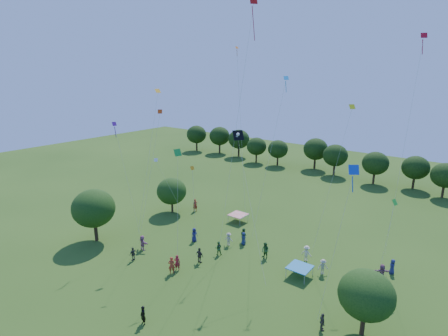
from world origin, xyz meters
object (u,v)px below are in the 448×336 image
Objects in this scene: near_tree_north at (172,191)px; tent_red_stripe at (238,215)px; near_tree_east at (366,295)px; man_in_black at (143,315)px; tent_blue at (300,267)px; near_tree_west at (94,208)px; pirate_kite at (239,139)px; red_high_kite at (246,60)px.

near_tree_north is 2.39× the size of tent_red_stripe.
near_tree_east reaches higher than man_in_black.
tent_blue is at bearing -29.38° from tent_red_stripe.
near_tree_west is at bearing -160.91° from tent_blue.
man_in_black is 0.13× the size of pirate_kite.
near_tree_east is 17.28m from pirate_kite.
tent_blue is (-7.55, 4.43, -2.54)m from near_tree_east.
man_in_black reaches higher than tent_red_stripe.
near_tree_east is at bearing -9.35° from pirate_kite.
pirate_kite reaches higher than tent_red_stripe.
near_tree_north is 31.23m from near_tree_east.
tent_red_stripe is at bearing 18.22° from near_tree_north.
pirate_kite is (17.15, 5.92, 9.54)m from near_tree_west.
tent_red_stripe and tent_blue have the same top height.
tent_red_stripe is at bearing 128.47° from red_high_kite.
tent_red_stripe is 0.09× the size of red_high_kite.
near_tree_west is 24.93m from tent_blue.
pirate_kite is (-6.21, -2.16, 12.75)m from tent_blue.
near_tree_east is (30.07, -8.44, 0.27)m from near_tree_north.
man_in_black is 0.07× the size of red_high_kite.
tent_red_stripe is at bearing 125.13° from pirate_kite.
near_tree_west reaches higher than man_in_black.
near_tree_west is 0.26× the size of red_high_kite.
man_in_black is (16.32, -6.20, -3.41)m from near_tree_west.
red_high_kite reaches higher than pirate_kite.
near_tree_west is 3.94× the size of man_in_black.
man_in_black is 17.76m from pirate_kite.
tent_blue is 14.34m from pirate_kite.
near_tree_east is at bearing 6.75° from near_tree_west.
tent_red_stripe is 0.17× the size of pirate_kite.
red_high_kite reaches higher than tent_blue.
near_tree_north is at bearing 163.41° from red_high_kite.
red_high_kite is (-0.25, 1.39, 7.44)m from pirate_kite.
pirate_kite is at bearing 19.05° from near_tree_west.
tent_red_stripe is (9.71, 3.20, -2.27)m from near_tree_north.
near_tree_east is 17.82m from man_in_black.
near_tree_west is 2.98× the size of tent_red_stripe.
red_high_kite is at bearing -51.53° from tent_red_stripe.
tent_red_stripe is 1.00× the size of tent_blue.
red_high_kite is at bearing -173.20° from tent_blue.
man_in_black is at bearing -116.23° from tent_blue.
man_in_black is at bearing -49.78° from near_tree_north.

